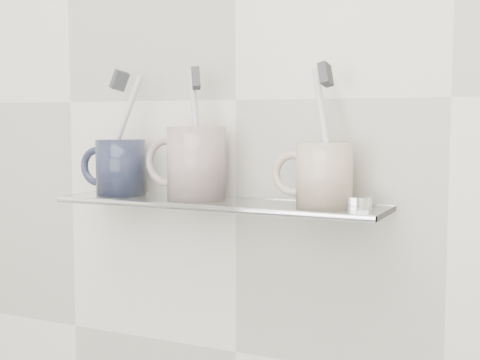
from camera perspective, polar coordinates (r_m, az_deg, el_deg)
The scene contains 18 objects.
wall_back at distance 1.04m, azimuth -0.37°, elevation 6.86°, with size 2.50×2.50×0.00m, color silver.
shelf_glass at distance 0.99m, azimuth -1.91°, elevation -2.02°, with size 0.50×0.12×0.01m, color silver.
shelf_rail at distance 0.94m, azimuth -3.47°, elevation -2.41°, with size 0.01×0.01×0.50m, color silver.
bracket_left at distance 1.14m, azimuth -10.28°, elevation -1.70°, with size 0.02×0.02×0.03m, color silver.
bracket_right at distance 0.96m, azimuth 10.66°, elevation -2.99°, with size 0.02×0.02×0.03m, color silver.
mug_left at distance 1.08m, azimuth -10.13°, elevation 1.07°, with size 0.08×0.08×0.09m, color black.
mug_left_handle at distance 1.10m, azimuth -12.05°, elevation 1.14°, with size 0.06×0.06×0.01m, color black.
toothbrush_left at distance 1.08m, azimuth -10.18°, elevation 4.10°, with size 0.01×0.01×0.19m, color silver.
bristles_left at distance 1.08m, azimuth -10.25°, elevation 8.36°, with size 0.01×0.02×0.03m, color #37393B.
mug_center at distance 1.00m, azimuth -3.74°, elevation 1.46°, with size 0.09×0.09×0.11m, color silver.
mug_center_handle at distance 1.03m, azimuth -6.19°, elevation 1.53°, with size 0.08×0.08×0.01m, color silver.
toothbrush_center at distance 1.00m, azimuth -3.76°, elevation 4.10°, with size 0.01×0.01×0.19m, color silver.
bristles_center at distance 1.00m, azimuth -3.78°, elevation 8.67°, with size 0.01×0.02×0.03m, color #37393B.
mug_right at distance 0.93m, azimuth 7.21°, elevation 0.44°, with size 0.08×0.08×0.09m, color beige.
mug_right_handle at distance 0.94m, azimuth 4.59°, elevation 0.54°, with size 0.06×0.06×0.01m, color beige.
toothbrush_right at distance 0.92m, azimuth 7.25°, elevation 3.97°, with size 0.01×0.01×0.19m, color silver.
bristles_right at distance 0.92m, azimuth 7.31°, elevation 8.93°, with size 0.01×0.02×0.03m, color #37393B.
chrome_cap at distance 0.92m, azimuth 9.98°, elevation -1.90°, with size 0.04×0.04×0.02m, color silver.
Camera 1 is at (0.45, 0.17, 1.22)m, focal length 50.00 mm.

